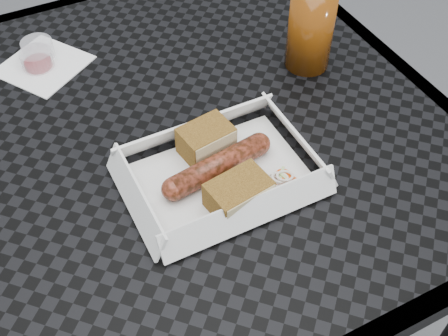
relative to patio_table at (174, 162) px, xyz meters
name	(u,v)px	position (x,y,z in m)	size (l,w,h in m)	color
patio_table	(174,162)	(0.00, 0.00, 0.00)	(0.80, 0.80, 0.74)	black
food_tray	(221,177)	(0.02, -0.12, 0.08)	(0.22, 0.15, 0.00)	white
bratwurst	(218,166)	(0.02, -0.11, 0.10)	(0.17, 0.05, 0.03)	maroon
bread_near	(206,140)	(0.02, -0.07, 0.10)	(0.07, 0.05, 0.04)	brown
bread_far	(238,194)	(0.02, -0.17, 0.10)	(0.08, 0.05, 0.04)	brown
veg_garnish	(278,183)	(0.08, -0.16, 0.08)	(0.03, 0.03, 0.00)	#DB4809
napkin	(44,65)	(-0.13, 0.22, 0.08)	(0.12, 0.12, 0.00)	white
condiment_cup_sauce	(37,60)	(-0.13, 0.22, 0.09)	(0.05, 0.05, 0.03)	maroon
condiment_cup_empty	(38,49)	(-0.12, 0.25, 0.09)	(0.05, 0.05, 0.03)	silver
drink_glass	(311,28)	(0.25, 0.04, 0.14)	(0.07, 0.07, 0.13)	#652F08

